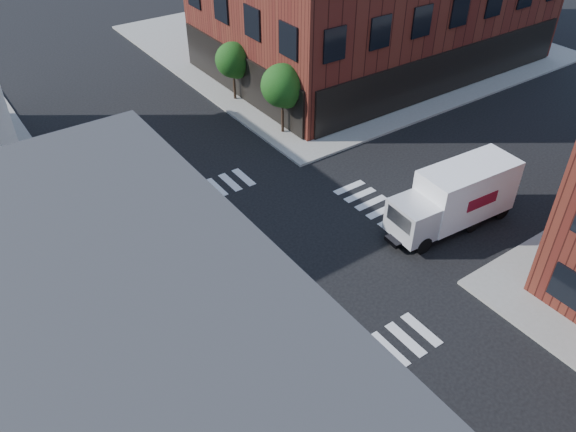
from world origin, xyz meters
The scene contains 7 objects.
ground centered at (0.00, 0.00, 0.00)m, with size 120.00×120.00×0.00m, color black.
sidewalk_ne centered at (21.00, 21.00, 0.07)m, with size 30.00×30.00×0.15m, color gray.
tree_near centered at (7.56, 9.98, 3.16)m, with size 2.69×2.69×4.49m.
tree_far centered at (7.56, 15.98, 2.87)m, with size 2.43×2.43×4.07m.
signal_pole centered at (-6.72, -6.68, 2.86)m, with size 1.29×1.24×4.60m.
box_truck centered at (9.10, -2.80, 1.68)m, with size 7.27×2.66×3.24m.
traffic_cone centered at (-5.70, -4.61, 0.35)m, with size 0.41×0.41×0.73m.
Camera 1 is at (-10.75, -16.59, 17.64)m, focal length 35.00 mm.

